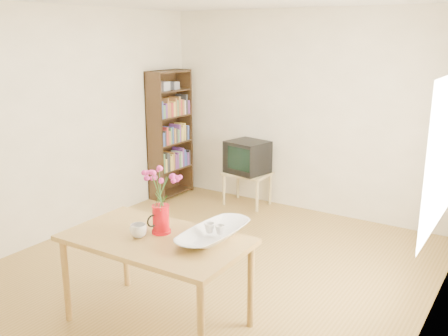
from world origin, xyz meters
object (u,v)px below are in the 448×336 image
Objects in this scene: mug at (138,231)px; television at (248,156)px; table at (156,247)px; pitcher at (161,220)px; bowl at (214,210)px.

mug is 0.23× the size of television.
pitcher is at bearing 100.85° from table.
pitcher is 1.74× the size of mug.
table is 10.87× the size of mug.
bowl is at bearing -53.72° from television.
mug is (-0.09, -0.16, -0.05)m from pitcher.
pitcher is 0.40× the size of television.
mug is (-0.11, -0.07, 0.13)m from table.
television is at bearing 120.42° from pitcher.
pitcher reaches higher than mug.
television reaches higher than mug.
bowl reaches higher than table.
mug is at bearing -105.48° from pitcher.
table is 0.21m from pitcher.
bowl is (0.41, 0.13, 0.13)m from pitcher.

